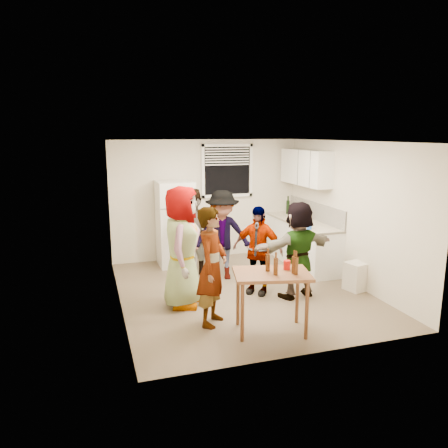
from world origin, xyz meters
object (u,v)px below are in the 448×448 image
object	(u,v)px
blue_cup	(309,229)
guest_back_left	(195,276)
trash_bin	(356,276)
serving_table	(270,331)
guest_black	(257,293)
guest_back_right	(222,278)
guest_orange	(296,296)
beer_bottle_counter	(304,223)
kettle	(300,221)
red_cup	(287,269)
guest_grey	(183,305)
wine_bottle	(288,214)
guest_stripe	(212,323)
refrigerator	(175,224)
beer_bottle_table	(276,275)

from	to	relation	value
blue_cup	guest_back_left	xyz separation A→B (m)	(-2.02, 0.61, -0.90)
trash_bin	serving_table	bearing A→B (deg)	-152.89
guest_black	guest_back_right	bearing A→B (deg)	152.19
trash_bin	guest_black	xyz separation A→B (m)	(-1.66, 0.38, -0.25)
serving_table	guest_orange	size ratio (longest dim) A/B	0.62
guest_back_right	beer_bottle_counter	bearing A→B (deg)	17.28
serving_table	guest_orange	xyz separation A→B (m)	(0.93, 1.07, 0.00)
kettle	beer_bottle_counter	bearing A→B (deg)	-102.73
guest_back_left	guest_orange	world-z (taller)	guest_back_left
red_cup	guest_grey	bearing A→B (deg)	134.27
wine_bottle	serving_table	xyz separation A→B (m)	(-1.90, -3.48, -0.90)
guest_stripe	serving_table	bearing A→B (deg)	-91.17
kettle	red_cup	world-z (taller)	kettle
kettle	blue_cup	xyz separation A→B (m)	(-0.20, -0.77, 0.00)
red_cup	guest_back_right	xyz separation A→B (m)	(-0.21, 2.25, -0.83)
beer_bottle_counter	guest_stripe	distance (m)	3.24
wine_bottle	guest_grey	bearing A→B (deg)	-142.00
wine_bottle	guest_back_left	bearing A→B (deg)	-158.39
blue_cup	kettle	bearing A→B (deg)	75.33
wine_bottle	guest_back_left	xyz separation A→B (m)	(-2.32, -0.92, -0.90)
serving_table	refrigerator	bearing A→B (deg)	100.01
wine_bottle	guest_back_right	xyz separation A→B (m)	(-1.86, -1.17, -0.90)
trash_bin	refrigerator	bearing A→B (deg)	137.88
guest_black	guest_orange	xyz separation A→B (m)	(0.56, -0.35, 0.00)
beer_bottle_table	refrigerator	bearing A→B (deg)	99.88
guest_back_left	guest_black	bearing A→B (deg)	-17.83
guest_orange	guest_grey	bearing A→B (deg)	-15.50
serving_table	guest_back_left	distance (m)	2.59
guest_back_left	refrigerator	bearing A→B (deg)	138.90
wine_bottle	serving_table	size ratio (longest dim) A/B	0.29
serving_table	red_cup	world-z (taller)	red_cup
guest_back_right	guest_stripe	bearing A→B (deg)	-98.79
beer_bottle_table	red_cup	xyz separation A→B (m)	(0.24, 0.16, 0.00)
kettle	red_cup	xyz separation A→B (m)	(-1.55, -2.65, -0.07)
beer_bottle_table	guest_back_left	distance (m)	2.82
kettle	guest_grey	distance (m)	3.21
guest_back_left	guest_back_right	size ratio (longest dim) A/B	1.01
refrigerator	guest_orange	bearing A→B (deg)	-56.84
serving_table	guest_back_right	distance (m)	2.31
red_cup	wine_bottle	bearing A→B (deg)	64.19
wine_bottle	guest_grey	world-z (taller)	wine_bottle
trash_bin	red_cup	xyz separation A→B (m)	(-1.78, -0.98, 0.58)
serving_table	guest_stripe	xyz separation A→B (m)	(-0.68, 0.49, 0.00)
guest_orange	trash_bin	bearing A→B (deg)	168.74
refrigerator	guest_grey	bearing A→B (deg)	-98.64
guest_stripe	guest_orange	distance (m)	1.71
beer_bottle_counter	beer_bottle_table	bearing A→B (deg)	-124.32
trash_bin	serving_table	xyz separation A→B (m)	(-2.03, -1.04, -0.25)
beer_bottle_table	guest_black	world-z (taller)	beer_bottle_table
guest_back_left	guest_back_right	world-z (taller)	guest_back_left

